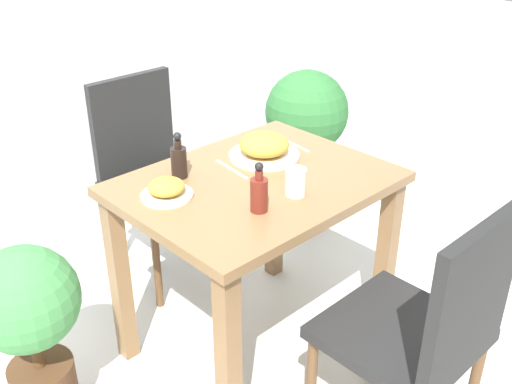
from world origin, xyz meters
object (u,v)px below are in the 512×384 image
at_px(potted_plant_right, 306,127).
at_px(chair_far, 151,167).
at_px(condiment_bottle, 259,193).
at_px(drink_cup, 296,182).
at_px(potted_plant_left, 30,320).
at_px(sauce_bottle, 179,160).
at_px(side_plate, 166,189).
at_px(chair_near, 426,328).
at_px(food_plate, 264,147).

bearing_deg(potted_plant_right, chair_far, 167.76).
bearing_deg(condiment_bottle, drink_cup, -1.58).
bearing_deg(potted_plant_left, potted_plant_right, 10.91).
bearing_deg(potted_plant_right, drink_cup, -140.22).
bearing_deg(chair_far, potted_plant_right, -12.24).
height_order(sauce_bottle, potted_plant_left, sauce_bottle).
xyz_separation_m(side_plate, drink_cup, (0.32, -0.28, 0.02)).
distance_m(chair_near, sauce_bottle, 0.96).
bearing_deg(sauce_bottle, potted_plant_left, 177.11).
height_order(potted_plant_left, potted_plant_right, potted_plant_right).
distance_m(drink_cup, sauce_bottle, 0.41).
relative_size(chair_far, drink_cup, 9.94).
relative_size(chair_far, food_plate, 3.44).
bearing_deg(potted_plant_left, condiment_bottle, -32.14).
height_order(chair_far, potted_plant_right, chair_far).
height_order(chair_near, potted_plant_left, chair_near).
distance_m(chair_far, food_plate, 0.67).
height_order(sauce_bottle, potted_plant_right, sauce_bottle).
xyz_separation_m(chair_near, potted_plant_left, (-0.76, 0.93, -0.10)).
distance_m(chair_far, drink_cup, 0.93).
relative_size(food_plate, potted_plant_right, 0.32).
bearing_deg(chair_near, potted_plant_left, -50.91).
height_order(chair_far, condiment_bottle, chair_far).
distance_m(condiment_bottle, potted_plant_right, 1.27).
relative_size(condiment_bottle, potted_plant_left, 0.25).
xyz_separation_m(chair_far, drink_cup, (-0.03, -0.89, 0.26)).
bearing_deg(side_plate, condiment_bottle, -60.36).
bearing_deg(chair_near, food_plate, -100.93).
bearing_deg(drink_cup, chair_far, 88.17).
height_order(side_plate, sauce_bottle, sauce_bottle).
bearing_deg(chair_far, side_plate, -119.18).
bearing_deg(side_plate, potted_plant_left, 165.60).
distance_m(side_plate, potted_plant_right, 1.27).
relative_size(chair_far, condiment_bottle, 5.49).
xyz_separation_m(chair_near, side_plate, (-0.29, 0.81, 0.24)).
distance_m(food_plate, sauce_bottle, 0.34).
distance_m(chair_near, food_plate, 0.87).
distance_m(condiment_bottle, potted_plant_left, 0.83).
xyz_separation_m(food_plate, condiment_bottle, (-0.29, -0.28, 0.02)).
bearing_deg(potted_plant_right, food_plate, -149.23).
relative_size(side_plate, drink_cup, 1.88).
bearing_deg(food_plate, side_plate, -179.14).
distance_m(chair_near, side_plate, 0.90).
height_order(food_plate, potted_plant_right, same).
height_order(chair_far, potted_plant_left, chair_far).
relative_size(chair_far, potted_plant_right, 1.10).
relative_size(chair_near, condiment_bottle, 5.49).
xyz_separation_m(chair_far, condiment_bottle, (-0.19, -0.89, 0.28)).
relative_size(sauce_bottle, condiment_bottle, 1.00).
height_order(chair_near, chair_far, same).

